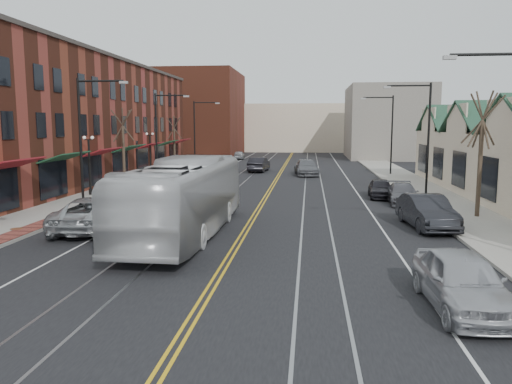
% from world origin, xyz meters
% --- Properties ---
extents(ground, '(160.00, 160.00, 0.00)m').
position_xyz_m(ground, '(0.00, 0.00, 0.00)').
color(ground, black).
rests_on(ground, ground).
extents(sidewalk_left, '(4.00, 120.00, 0.15)m').
position_xyz_m(sidewalk_left, '(-12.00, 20.00, 0.07)').
color(sidewalk_left, gray).
rests_on(sidewalk_left, ground).
extents(sidewalk_right, '(4.00, 120.00, 0.15)m').
position_xyz_m(sidewalk_right, '(12.00, 20.00, 0.07)').
color(sidewalk_right, gray).
rests_on(sidewalk_right, ground).
extents(building_left, '(10.00, 50.00, 11.00)m').
position_xyz_m(building_left, '(-19.00, 27.00, 5.50)').
color(building_left, brown).
rests_on(building_left, ground).
extents(backdrop_left, '(14.00, 18.00, 14.00)m').
position_xyz_m(backdrop_left, '(-16.00, 70.00, 7.00)').
color(backdrop_left, brown).
rests_on(backdrop_left, ground).
extents(backdrop_mid, '(22.00, 14.00, 9.00)m').
position_xyz_m(backdrop_mid, '(0.00, 85.00, 4.50)').
color(backdrop_mid, beige).
rests_on(backdrop_mid, ground).
extents(backdrop_right, '(12.00, 16.00, 11.00)m').
position_xyz_m(backdrop_right, '(15.00, 65.00, 5.50)').
color(backdrop_right, slate).
rests_on(backdrop_right, ground).
extents(streetlight_l_1, '(3.33, 0.25, 8.00)m').
position_xyz_m(streetlight_l_1, '(-11.05, 16.00, 5.03)').
color(streetlight_l_1, black).
rests_on(streetlight_l_1, sidewalk_left).
extents(streetlight_l_2, '(3.33, 0.25, 8.00)m').
position_xyz_m(streetlight_l_2, '(-11.05, 32.00, 5.03)').
color(streetlight_l_2, black).
rests_on(streetlight_l_2, sidewalk_left).
extents(streetlight_l_3, '(3.33, 0.25, 8.00)m').
position_xyz_m(streetlight_l_3, '(-11.05, 48.00, 5.03)').
color(streetlight_l_3, black).
rests_on(streetlight_l_3, sidewalk_left).
extents(streetlight_r_1, '(3.33, 0.25, 8.00)m').
position_xyz_m(streetlight_r_1, '(11.05, 22.00, 5.03)').
color(streetlight_r_1, black).
rests_on(streetlight_r_1, sidewalk_right).
extents(streetlight_r_2, '(3.33, 0.25, 8.00)m').
position_xyz_m(streetlight_r_2, '(11.05, 38.00, 5.03)').
color(streetlight_r_2, black).
rests_on(streetlight_r_2, sidewalk_right).
extents(lamppost_l_2, '(0.84, 0.28, 4.27)m').
position_xyz_m(lamppost_l_2, '(-12.80, 20.00, 2.20)').
color(lamppost_l_2, black).
rests_on(lamppost_l_2, sidewalk_left).
extents(lamppost_l_3, '(0.84, 0.28, 4.27)m').
position_xyz_m(lamppost_l_3, '(-12.80, 34.00, 2.20)').
color(lamppost_l_3, black).
rests_on(lamppost_l_3, sidewalk_left).
extents(tree_left_near, '(1.78, 1.37, 6.48)m').
position_xyz_m(tree_left_near, '(-12.50, 26.00, 3.51)').
color(tree_left_near, '#382B21').
rests_on(tree_left_near, sidewalk_left).
extents(tree_left_far, '(1.66, 1.28, 6.02)m').
position_xyz_m(tree_left_far, '(-12.50, 42.00, 3.28)').
color(tree_left_far, '#382B21').
rests_on(tree_left_far, sidewalk_left).
extents(tree_right_mid, '(1.90, 1.46, 6.93)m').
position_xyz_m(tree_right_mid, '(12.50, 14.00, 3.75)').
color(tree_right_mid, '#382B21').
rests_on(tree_right_mid, sidewalk_right).
extents(manhole_far, '(0.60, 0.60, 0.02)m').
position_xyz_m(manhole_far, '(-11.20, 8.00, 0.16)').
color(manhole_far, '#592D19').
rests_on(manhole_far, sidewalk_left).
extents(traffic_signal, '(0.18, 0.15, 3.80)m').
position_xyz_m(traffic_signal, '(-10.60, 24.00, 2.35)').
color(traffic_signal, black).
rests_on(traffic_signal, sidewalk_left).
extents(transit_bus, '(3.35, 13.19, 3.66)m').
position_xyz_m(transit_bus, '(-2.72, 8.09, 1.83)').
color(transit_bus, silver).
rests_on(transit_bus, ground).
extents(parked_suv, '(3.35, 6.35, 1.70)m').
position_xyz_m(parked_suv, '(-7.50, 8.75, 0.85)').
color(parked_suv, '#A7AAAE').
rests_on(parked_suv, ground).
extents(parked_car_a, '(2.20, 5.00, 1.68)m').
position_xyz_m(parked_car_a, '(7.50, -0.38, 0.84)').
color(parked_car_a, '#B0B2B8').
rests_on(parked_car_a, ground).
extents(parked_car_b, '(2.34, 5.31, 1.70)m').
position_xyz_m(parked_car_b, '(9.09, 11.08, 0.85)').
color(parked_car_b, black).
rests_on(parked_car_b, ground).
extents(parked_car_c, '(2.10, 4.75, 1.36)m').
position_xyz_m(parked_car_c, '(9.30, 18.88, 0.68)').
color(parked_car_c, '#5A5A60').
rests_on(parked_car_c, ground).
extents(parked_car_d, '(1.87, 4.18, 1.40)m').
position_xyz_m(parked_car_d, '(8.23, 21.55, 0.70)').
color(parked_car_d, black).
rests_on(parked_car_d, ground).
extents(distant_car_left, '(2.15, 5.06, 1.62)m').
position_xyz_m(distant_car_left, '(-2.46, 40.35, 0.81)').
color(distant_car_left, black).
rests_on(distant_car_left, ground).
extents(distant_car_right, '(2.84, 5.75, 1.61)m').
position_xyz_m(distant_car_right, '(2.83, 36.96, 0.80)').
color(distant_car_right, slate).
rests_on(distant_car_right, ground).
extents(distant_car_far, '(1.82, 3.93, 1.30)m').
position_xyz_m(distant_car_far, '(-7.37, 59.35, 0.65)').
color(distant_car_far, '#98999F').
rests_on(distant_car_far, ground).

